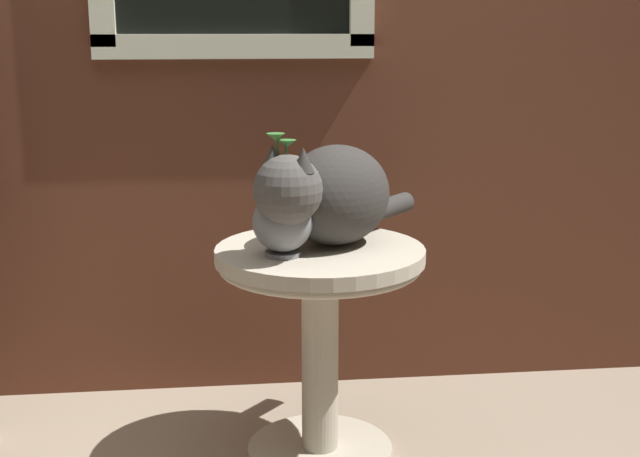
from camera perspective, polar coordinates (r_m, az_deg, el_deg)
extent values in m
cube|color=beige|center=(2.56, -5.67, 11.93)|extent=(0.81, 0.03, 0.07)
cylinder|color=#B2A893|center=(2.38, 0.00, -14.55)|extent=(0.39, 0.39, 0.03)
cylinder|color=#B2A893|center=(2.26, 0.00, -8.45)|extent=(0.10, 0.10, 0.51)
cylinder|color=#B2A893|center=(2.17, 0.00, -1.73)|extent=(0.53, 0.53, 0.03)
torus|color=#B2A893|center=(2.18, 0.00, -2.43)|extent=(0.51, 0.51, 0.02)
ellipsoid|color=#33302D|center=(2.18, 1.09, 2.24)|extent=(0.39, 0.40, 0.25)
sphere|color=#494643|center=(2.01, -2.14, 2.58)|extent=(0.17, 0.17, 0.17)
cone|color=#33302D|center=(2.03, -3.18, 4.79)|extent=(0.05, 0.05, 0.06)
cone|color=#33302D|center=(1.97, -1.11, 4.57)|extent=(0.05, 0.05, 0.06)
cylinder|color=#33302D|center=(2.37, 4.02, 1.24)|extent=(0.23, 0.24, 0.06)
cylinder|color=slate|center=(2.09, -2.47, -1.67)|extent=(0.09, 0.09, 0.01)
ellipsoid|color=slate|center=(2.07, -2.50, 0.45)|extent=(0.15, 0.15, 0.15)
cylinder|color=slate|center=(2.06, -2.52, 2.58)|extent=(0.08, 0.08, 0.05)
torus|color=slate|center=(2.05, -2.53, 3.21)|extent=(0.10, 0.10, 0.02)
cylinder|color=#387533|center=(2.04, -2.74, 4.63)|extent=(0.02, 0.02, 0.11)
cone|color=#387533|center=(2.03, -2.96, 6.07)|extent=(0.04, 0.04, 0.02)
cylinder|color=#387533|center=(2.04, -2.37, 4.42)|extent=(0.02, 0.02, 0.09)
cone|color=#387533|center=(2.03, -2.20, 5.64)|extent=(0.04, 0.04, 0.02)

